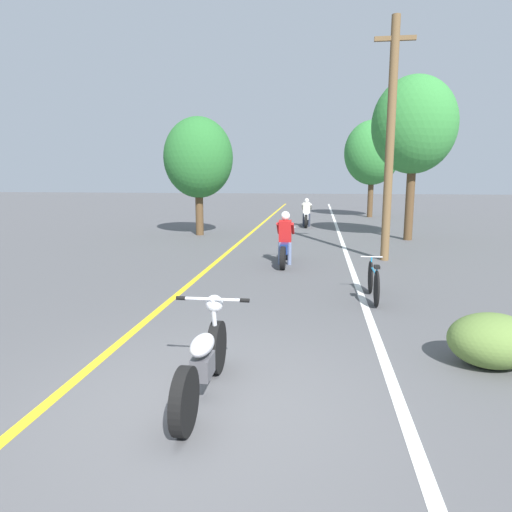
{
  "coord_description": "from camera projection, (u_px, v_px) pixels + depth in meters",
  "views": [
    {
      "loc": [
        1.14,
        -4.45,
        2.42
      ],
      "look_at": [
        -0.02,
        4.1,
        0.9
      ],
      "focal_mm": 32.0,
      "sensor_mm": 36.0,
      "label": 1
    }
  ],
  "objects": [
    {
      "name": "ground_plane",
      "position": [
        207.0,
        403.0,
        4.91
      ],
      "size": [
        120.0,
        120.0,
        0.0
      ],
      "primitive_type": "plane",
      "color": "#515154"
    },
    {
      "name": "lane_stripe_center",
      "position": [
        240.0,
        242.0,
        16.95
      ],
      "size": [
        0.14,
        48.0,
        0.01
      ],
      "primitive_type": "cube",
      "color": "yellow",
      "rests_on": "ground"
    },
    {
      "name": "lane_stripe_edge",
      "position": [
        343.0,
        244.0,
        16.45
      ],
      "size": [
        0.14,
        48.0,
        0.01
      ],
      "primitive_type": "cube",
      "color": "white",
      "rests_on": "ground"
    },
    {
      "name": "utility_pole",
      "position": [
        390.0,
        139.0,
        12.71
      ],
      "size": [
        1.1,
        0.24,
        6.67
      ],
      "color": "brown",
      "rests_on": "ground"
    },
    {
      "name": "roadside_tree_right_near",
      "position": [
        414.0,
        126.0,
        16.78
      ],
      "size": [
        3.09,
        2.78,
        6.05
      ],
      "color": "#513A23",
      "rests_on": "ground"
    },
    {
      "name": "roadside_tree_right_far",
      "position": [
        372.0,
        153.0,
        26.62
      ],
      "size": [
        3.25,
        2.92,
        5.63
      ],
      "color": "#513A23",
      "rests_on": "ground"
    },
    {
      "name": "roadside_tree_left",
      "position": [
        198.0,
        158.0,
        18.43
      ],
      "size": [
        2.81,
        2.53,
        4.77
      ],
      "color": "#513A23",
      "rests_on": "ground"
    },
    {
      "name": "roadside_bush",
      "position": [
        492.0,
        340.0,
        5.81
      ],
      "size": [
        1.1,
        0.88,
        0.7
      ],
      "color": "#5B7A38",
      "rests_on": "ground"
    },
    {
      "name": "motorcycle_foreground",
      "position": [
        204.0,
        360.0,
        5.0
      ],
      "size": [
        0.88,
        2.04,
        1.02
      ],
      "color": "black",
      "rests_on": "ground"
    },
    {
      "name": "motorcycle_rider_lead",
      "position": [
        285.0,
        244.0,
        12.58
      ],
      "size": [
        0.5,
        2.11,
        1.47
      ],
      "color": "black",
      "rests_on": "ground"
    },
    {
      "name": "motorcycle_rider_far",
      "position": [
        306.0,
        216.0,
        22.08
      ],
      "size": [
        0.5,
        2.01,
        1.37
      ],
      "color": "black",
      "rests_on": "ground"
    },
    {
      "name": "bicycle_parked",
      "position": [
        373.0,
        281.0,
        9.0
      ],
      "size": [
        0.44,
        1.7,
        0.79
      ],
      "color": "black",
      "rests_on": "ground"
    }
  ]
}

